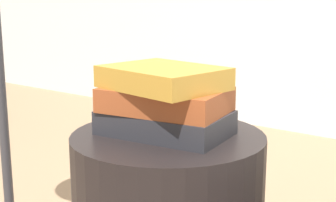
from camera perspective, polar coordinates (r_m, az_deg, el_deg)
book_charcoal at (r=1.08m, az=-0.47°, el=-2.64°), size 0.30×0.21×0.05m
book_rust at (r=1.06m, az=-0.45°, el=0.14°), size 0.29×0.22×0.05m
book_ochre at (r=1.05m, az=-0.57°, el=2.82°), size 0.27×0.23×0.05m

